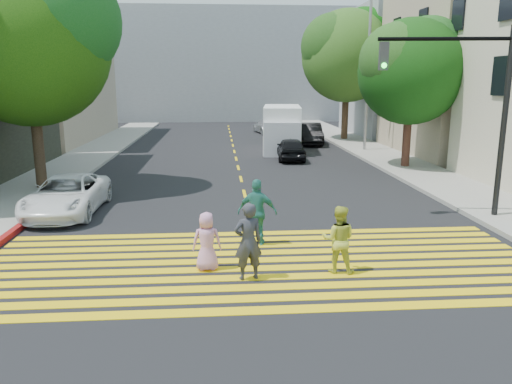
{
  "coord_description": "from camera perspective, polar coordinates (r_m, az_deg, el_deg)",
  "views": [
    {
      "loc": [
        -0.98,
        -10.01,
        4.31
      ],
      "look_at": [
        0.0,
        3.0,
        1.4
      ],
      "focal_mm": 35.0,
      "sensor_mm": 36.0,
      "label": 1
    }
  ],
  "objects": [
    {
      "name": "ground",
      "position": [
        10.94,
        1.2,
        -10.63
      ],
      "size": [
        120.0,
        120.0,
        0.0
      ],
      "primitive_type": "plane",
      "color": "black"
    },
    {
      "name": "sidewalk_left",
      "position": [
        33.15,
        -17.45,
        4.65
      ],
      "size": [
        3.0,
        40.0,
        0.15
      ],
      "primitive_type": "cube",
      "color": "gray",
      "rests_on": "ground"
    },
    {
      "name": "tree_left",
      "position": [
        21.48,
        -24.37,
        15.88
      ],
      "size": [
        8.04,
        7.76,
        8.83
      ],
      "rotation": [
        0.0,
        0.0,
        -0.33
      ],
      "color": "black",
      "rests_on": "ground"
    },
    {
      "name": "dark_car_near",
      "position": [
        27.92,
        4.0,
        4.96
      ],
      "size": [
        1.69,
        3.77,
        1.26
      ],
      "primitive_type": "imported",
      "rotation": [
        0.0,
        0.0,
        3.08
      ],
      "color": "black",
      "rests_on": "ground"
    },
    {
      "name": "white_sedan",
      "position": [
        17.63,
        -20.79,
        -0.31
      ],
      "size": [
        2.13,
        4.54,
        1.26
      ],
      "primitive_type": "imported",
      "rotation": [
        0.0,
        0.0,
        -0.01
      ],
      "color": "white",
      "rests_on": "ground"
    },
    {
      "name": "pedestrian_woman",
      "position": [
        11.55,
        9.42,
        -5.37
      ],
      "size": [
        0.89,
        0.77,
        1.57
      ],
      "primitive_type": "imported",
      "rotation": [
        0.0,
        0.0,
        2.88
      ],
      "color": "gold",
      "rests_on": "ground"
    },
    {
      "name": "tree_right_far",
      "position": [
        37.58,
        10.52,
        15.57
      ],
      "size": [
        7.59,
        7.19,
        9.49
      ],
      "rotation": [
        0.0,
        0.0,
        0.1
      ],
      "color": "#4C2D23",
      "rests_on": "ground"
    },
    {
      "name": "street_lamp",
      "position": [
        31.64,
        12.35,
        14.28
      ],
      "size": [
        2.13,
        0.58,
        9.43
      ],
      "rotation": [
        0.0,
        0.0,
        -0.18
      ],
      "color": "gray",
      "rests_on": "ground"
    },
    {
      "name": "lane_line",
      "position": [
        32.8,
        -2.58,
        5.01
      ],
      "size": [
        0.12,
        34.4,
        0.01
      ],
      "color": "yellow",
      "rests_on": "ground"
    },
    {
      "name": "building_left_tan",
      "position": [
        40.87,
        -26.53,
        12.25
      ],
      "size": [
        12.0,
        16.0,
        10.0
      ],
      "primitive_type": "cube",
      "color": "tan",
      "rests_on": "ground"
    },
    {
      "name": "white_van",
      "position": [
        31.45,
        2.97,
        7.09
      ],
      "size": [
        2.86,
        6.1,
        2.78
      ],
      "rotation": [
        0.0,
        0.0,
        -0.12
      ],
      "color": "white",
      "rests_on": "ground"
    },
    {
      "name": "pedestrian_extra",
      "position": [
        13.26,
        0.15,
        -2.34
      ],
      "size": [
        1.12,
        0.64,
        1.79
      ],
      "primitive_type": "imported",
      "rotation": [
        0.0,
        0.0,
        2.94
      ],
      "color": "#2B786E",
      "rests_on": "ground"
    },
    {
      "name": "silver_car",
      "position": [
        42.29,
        1.3,
        7.54
      ],
      "size": [
        2.39,
        4.43,
        1.22
      ],
      "primitive_type": "imported",
      "rotation": [
        0.0,
        0.0,
        3.31
      ],
      "color": "#B4B7BC",
      "rests_on": "ground"
    },
    {
      "name": "sidewalk_right",
      "position": [
        27.08,
        16.26,
        3.07
      ],
      "size": [
        3.0,
        60.0,
        0.15
      ],
      "primitive_type": "cube",
      "color": "gray",
      "rests_on": "ground"
    },
    {
      "name": "pedestrian_child",
      "position": [
        11.61,
        -5.64,
        -5.64
      ],
      "size": [
        0.69,
        0.46,
        1.38
      ],
      "primitive_type": "imported",
      "rotation": [
        0.0,
        0.0,
        3.17
      ],
      "color": "#DA91BB",
      "rests_on": "ground"
    },
    {
      "name": "pedestrian_man",
      "position": [
        10.97,
        -0.92,
        -5.68
      ],
      "size": [
        0.72,
        0.55,
        1.75
      ],
      "primitive_type": "imported",
      "rotation": [
        0.0,
        0.0,
        3.37
      ],
      "color": "#31323A",
      "rests_on": "ground"
    },
    {
      "name": "crosswalk",
      "position": [
        12.11,
        0.62,
        -8.23
      ],
      "size": [
        13.4,
        5.3,
        0.01
      ],
      "color": "yellow",
      "rests_on": "ground"
    },
    {
      "name": "building_right_tan",
      "position": [
        33.12,
        25.18,
        12.61
      ],
      "size": [
        10.0,
        10.0,
        10.0
      ],
      "primitive_type": "cube",
      "color": "tan",
      "rests_on": "ground"
    },
    {
      "name": "tree_right_near",
      "position": [
        25.94,
        17.44,
        13.56
      ],
      "size": [
        6.11,
        5.89,
        7.41
      ],
      "rotation": [
        0.0,
        0.0,
        0.18
      ],
      "color": "#412017",
      "rests_on": "ground"
    },
    {
      "name": "building_right_grey",
      "position": [
        43.09,
        17.92,
        12.89
      ],
      "size": [
        10.0,
        10.0,
        10.0
      ],
      "primitive_type": "cube",
      "color": "gray",
      "rests_on": "ground"
    },
    {
      "name": "traffic_signal",
      "position": [
        16.72,
        23.26,
        9.96
      ],
      "size": [
        4.03,
        0.7,
        5.93
      ],
      "rotation": [
        0.0,
        0.0,
        -0.12
      ],
      "color": "black",
      "rests_on": "ground"
    },
    {
      "name": "curb_red",
      "position": [
        17.58,
        -23.87,
        -2.45
      ],
      "size": [
        0.2,
        8.0,
        0.16
      ],
      "primitive_type": "cube",
      "color": "maroon",
      "rests_on": "ground"
    },
    {
      "name": "dark_car_parked",
      "position": [
        35.04,
        6.15,
        6.63
      ],
      "size": [
        1.9,
        4.54,
        1.46
      ],
      "primitive_type": "imported",
      "rotation": [
        0.0,
        0.0,
        -0.08
      ],
      "color": "black",
      "rests_on": "ground"
    },
    {
      "name": "backdrop_block",
      "position": [
        58.04,
        -3.45,
        14.21
      ],
      "size": [
        30.0,
        8.0,
        12.0
      ],
      "primitive_type": "cube",
      "color": "gray",
      "rests_on": "ground"
    }
  ]
}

